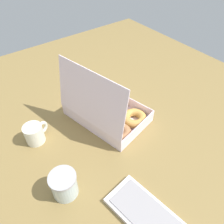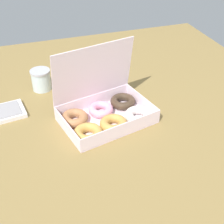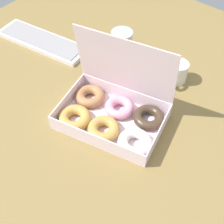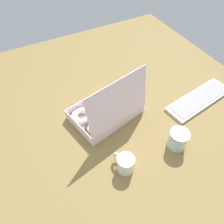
% 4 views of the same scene
% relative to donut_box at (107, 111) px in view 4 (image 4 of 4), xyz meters
% --- Properties ---
extents(ground_plane, '(1.80, 1.80, 0.02)m').
position_rel_donut_box_xyz_m(ground_plane, '(-0.00, 0.01, -0.05)').
color(ground_plane, olive).
extents(donut_box, '(0.41, 0.32, 0.30)m').
position_rel_donut_box_xyz_m(donut_box, '(0.00, 0.00, 0.00)').
color(donut_box, white).
rests_on(donut_box, ground_plane).
extents(keyboard, '(0.44, 0.19, 0.02)m').
position_rel_donut_box_xyz_m(keyboard, '(-0.52, 0.15, -0.03)').
color(keyboard, white).
rests_on(keyboard, ground_plane).
extents(coffee_mug, '(0.08, 0.11, 0.08)m').
position_rel_donut_box_xyz_m(coffee_mug, '(0.07, 0.32, 0.01)').
color(coffee_mug, white).
rests_on(coffee_mug, ground_plane).
extents(glass_jar, '(0.09, 0.09, 0.10)m').
position_rel_donut_box_xyz_m(glass_jar, '(-0.21, 0.33, 0.01)').
color(glass_jar, silver).
rests_on(glass_jar, ground_plane).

